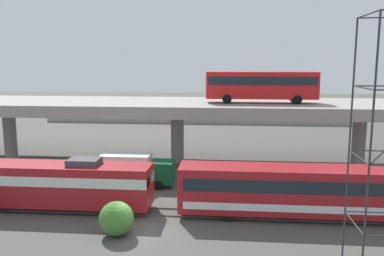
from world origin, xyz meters
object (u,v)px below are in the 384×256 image
(transit_bus_on_overpass, at_px, (262,84))
(parked_car_0, at_px, (185,111))
(parked_car_5, at_px, (128,110))
(parked_car_1, at_px, (276,111))
(service_truck_west, at_px, (136,169))
(parked_car_6, at_px, (134,108))
(parked_car_4, at_px, (193,109))
(train_coach_lead, at_px, (319,190))
(train_locomotive, at_px, (43,182))
(parked_car_2, at_px, (106,109))
(parked_car_3, at_px, (307,110))

(transit_bus_on_overpass, bearing_deg, parked_car_0, 109.58)
(parked_car_5, bearing_deg, parked_car_1, -178.03)
(service_truck_west, xyz_separation_m, parked_car_6, (-10.97, 45.72, 0.45))
(service_truck_west, distance_m, parked_car_4, 45.36)
(train_coach_lead, height_order, parked_car_6, train_coach_lead)
(train_coach_lead, relative_size, service_truck_west, 3.06)
(train_coach_lead, height_order, service_truck_west, train_coach_lead)
(service_truck_west, distance_m, parked_car_5, 45.02)
(train_locomotive, relative_size, parked_car_5, 3.82)
(parked_car_0, relative_size, parked_car_2, 1.04)
(transit_bus_on_overpass, relative_size, parked_car_6, 2.68)
(train_locomotive, height_order, transit_bus_on_overpass, transit_bus_on_overpass)
(parked_car_6, bearing_deg, parked_car_5, 71.55)
(train_coach_lead, height_order, parked_car_5, train_coach_lead)
(parked_car_0, height_order, parked_car_3, same)
(parked_car_2, relative_size, parked_car_5, 0.98)
(train_locomotive, relative_size, train_coach_lead, 0.81)
(train_coach_lead, relative_size, parked_car_0, 4.64)
(service_truck_west, bearing_deg, parked_car_2, 110.68)
(train_locomotive, xyz_separation_m, train_coach_lead, (21.37, -0.00, -0.02))
(parked_car_1, distance_m, parked_car_3, 6.68)
(parked_car_0, height_order, parked_car_2, same)
(service_truck_west, xyz_separation_m, parked_car_1, (18.00, 44.49, 0.45))
(parked_car_3, bearing_deg, train_coach_lead, -99.75)
(service_truck_west, distance_m, parked_car_0, 42.96)
(train_coach_lead, relative_size, parked_car_3, 4.63)
(parked_car_1, bearing_deg, parked_car_2, 0.42)
(parked_car_0, xyz_separation_m, parked_car_3, (24.52, 3.12, 0.00))
(parked_car_2, bearing_deg, parked_car_1, 0.42)
(train_coach_lead, distance_m, parked_car_6, 58.61)
(train_locomotive, height_order, parked_car_0, train_locomotive)
(parked_car_1, distance_m, parked_car_5, 29.74)
(parked_car_4, distance_m, parked_car_5, 13.15)
(parked_car_3, distance_m, parked_car_4, 23.21)
(parked_car_0, bearing_deg, parked_car_4, -119.05)
(train_coach_lead, distance_m, parked_car_5, 56.96)
(train_locomotive, bearing_deg, parked_car_4, -97.92)
(service_truck_west, xyz_separation_m, parked_car_0, (-0.04, 42.96, 0.45))
(train_locomotive, height_order, parked_car_1, train_locomotive)
(train_locomotive, xyz_separation_m, parked_car_6, (-5.03, 52.33, -0.11))
(train_locomotive, bearing_deg, parked_car_5, -83.41)
(transit_bus_on_overpass, height_order, service_truck_west, transit_bus_on_overpass)
(parked_car_2, xyz_separation_m, parked_car_6, (5.72, 1.49, -0.00))
(service_truck_west, bearing_deg, transit_bus_on_overpass, 34.99)
(service_truck_west, relative_size, parked_car_3, 1.51)
(parked_car_0, bearing_deg, train_coach_lead, 107.33)
(transit_bus_on_overpass, bearing_deg, parked_car_2, 129.00)
(parked_car_0, relative_size, parked_car_1, 1.00)
(parked_car_6, bearing_deg, train_coach_lead, 116.77)
(parked_car_1, height_order, parked_car_3, same)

